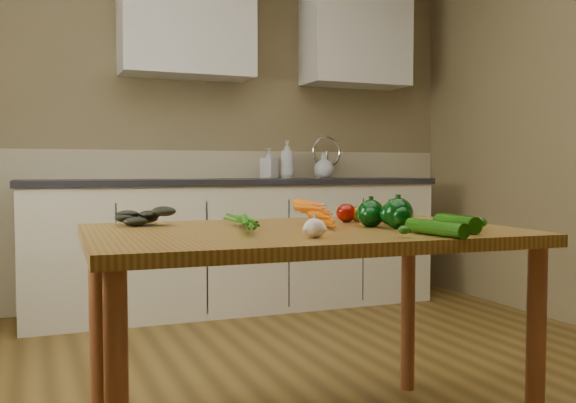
{
  "coord_description": "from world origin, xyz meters",
  "views": [
    {
      "loc": [
        -1.11,
        -2.05,
        0.98
      ],
      "look_at": [
        -0.2,
        0.21,
        0.85
      ],
      "focal_mm": 40.0,
      "sensor_mm": 36.0,
      "label": 1
    }
  ],
  "objects_px": {
    "soap_bottle_a": "(287,159)",
    "leafy_greens": "(147,211)",
    "garlic_bulb": "(315,228)",
    "tomato_a": "(346,213)",
    "carrot_bunch": "(295,217)",
    "pepper_b": "(391,214)",
    "table": "(302,253)",
    "soap_bottle_c": "(324,165)",
    "pepper_a": "(371,213)",
    "pepper_c": "(398,214)",
    "zucchini_b": "(436,228)",
    "zucchini_a": "(457,223)",
    "tomato_c": "(373,213)",
    "tomato_b": "(359,214)",
    "soap_bottle_b": "(269,163)"
  },
  "relations": [
    {
      "from": "soap_bottle_a",
      "to": "leafy_greens",
      "type": "distance_m",
      "value": 2.48
    },
    {
      "from": "garlic_bulb",
      "to": "leafy_greens",
      "type": "bearing_deg",
      "value": 123.07
    },
    {
      "from": "tomato_a",
      "to": "carrot_bunch",
      "type": "bearing_deg",
      "value": -153.96
    },
    {
      "from": "leafy_greens",
      "to": "pepper_b",
      "type": "height_order",
      "value": "leafy_greens"
    },
    {
      "from": "table",
      "to": "soap_bottle_c",
      "type": "relative_size",
      "value": 7.76
    },
    {
      "from": "pepper_a",
      "to": "pepper_b",
      "type": "bearing_deg",
      "value": 26.07
    },
    {
      "from": "soap_bottle_a",
      "to": "pepper_c",
      "type": "height_order",
      "value": "soap_bottle_a"
    },
    {
      "from": "pepper_a",
      "to": "pepper_c",
      "type": "relative_size",
      "value": 0.92
    },
    {
      "from": "zucchini_b",
      "to": "pepper_b",
      "type": "bearing_deg",
      "value": 78.54
    },
    {
      "from": "leafy_greens",
      "to": "zucchini_a",
      "type": "relative_size",
      "value": 1.09
    },
    {
      "from": "pepper_c",
      "to": "zucchini_b",
      "type": "height_order",
      "value": "pepper_c"
    },
    {
      "from": "table",
      "to": "tomato_c",
      "type": "xyz_separation_m",
      "value": [
        0.38,
        0.17,
        0.12
      ]
    },
    {
      "from": "leafy_greens",
      "to": "zucchini_b",
      "type": "distance_m",
      "value": 1.03
    },
    {
      "from": "tomato_a",
      "to": "zucchini_b",
      "type": "relative_size",
      "value": 0.32
    },
    {
      "from": "pepper_c",
      "to": "garlic_bulb",
      "type": "bearing_deg",
      "value": -157.73
    },
    {
      "from": "soap_bottle_a",
      "to": "tomato_b",
      "type": "height_order",
      "value": "soap_bottle_a"
    },
    {
      "from": "zucchini_b",
      "to": "soap_bottle_b",
      "type": "bearing_deg",
      "value": 80.39
    },
    {
      "from": "zucchini_a",
      "to": "zucchini_b",
      "type": "relative_size",
      "value": 0.77
    },
    {
      "from": "table",
      "to": "leafy_greens",
      "type": "bearing_deg",
      "value": 147.3
    },
    {
      "from": "tomato_b",
      "to": "soap_bottle_a",
      "type": "bearing_deg",
      "value": 74.99
    },
    {
      "from": "soap_bottle_b",
      "to": "pepper_c",
      "type": "height_order",
      "value": "soap_bottle_b"
    },
    {
      "from": "pepper_b",
      "to": "zucchini_b",
      "type": "relative_size",
      "value": 0.32
    },
    {
      "from": "tomato_b",
      "to": "zucchini_a",
      "type": "distance_m",
      "value": 0.47
    },
    {
      "from": "soap_bottle_b",
      "to": "zucchini_b",
      "type": "distance_m",
      "value": 2.77
    },
    {
      "from": "pepper_c",
      "to": "tomato_a",
      "type": "distance_m",
      "value": 0.3
    },
    {
      "from": "table",
      "to": "pepper_b",
      "type": "bearing_deg",
      "value": 6.77
    },
    {
      "from": "pepper_a",
      "to": "zucchini_a",
      "type": "bearing_deg",
      "value": -58.79
    },
    {
      "from": "carrot_bunch",
      "to": "pepper_c",
      "type": "xyz_separation_m",
      "value": [
        0.31,
        -0.17,
        0.02
      ]
    },
    {
      "from": "pepper_a",
      "to": "zucchini_a",
      "type": "xyz_separation_m",
      "value": [
        0.16,
        -0.27,
        -0.02
      ]
    },
    {
      "from": "pepper_b",
      "to": "tomato_c",
      "type": "xyz_separation_m",
      "value": [
        0.01,
        0.14,
        -0.01
      ]
    },
    {
      "from": "pepper_c",
      "to": "table",
      "type": "bearing_deg",
      "value": 158.66
    },
    {
      "from": "soap_bottle_b",
      "to": "pepper_a",
      "type": "distance_m",
      "value": 2.45
    },
    {
      "from": "carrot_bunch",
      "to": "tomato_b",
      "type": "distance_m",
      "value": 0.33
    },
    {
      "from": "soap_bottle_a",
      "to": "soap_bottle_c",
      "type": "xyz_separation_m",
      "value": [
        0.26,
        -0.08,
        -0.05
      ]
    },
    {
      "from": "soap_bottle_c",
      "to": "pepper_a",
      "type": "distance_m",
      "value": 2.51
    },
    {
      "from": "carrot_bunch",
      "to": "pepper_b",
      "type": "height_order",
      "value": "pepper_b"
    },
    {
      "from": "leafy_greens",
      "to": "zucchini_b",
      "type": "height_order",
      "value": "leafy_greens"
    },
    {
      "from": "pepper_c",
      "to": "soap_bottle_c",
      "type": "bearing_deg",
      "value": 70.5
    },
    {
      "from": "soap_bottle_b",
      "to": "tomato_c",
      "type": "bearing_deg",
      "value": -46.02
    },
    {
      "from": "table",
      "to": "tomato_b",
      "type": "bearing_deg",
      "value": 29.43
    },
    {
      "from": "table",
      "to": "tomato_a",
      "type": "xyz_separation_m",
      "value": [
        0.26,
        0.18,
        0.12
      ]
    },
    {
      "from": "pepper_a",
      "to": "tomato_b",
      "type": "bearing_deg",
      "value": 74.21
    },
    {
      "from": "pepper_a",
      "to": "pepper_c",
      "type": "xyz_separation_m",
      "value": [
        0.05,
        -0.09,
        0.0
      ]
    },
    {
      "from": "garlic_bulb",
      "to": "soap_bottle_c",
      "type": "bearing_deg",
      "value": 64.29
    },
    {
      "from": "pepper_b",
      "to": "pepper_c",
      "type": "height_order",
      "value": "pepper_c"
    },
    {
      "from": "tomato_a",
      "to": "tomato_c",
      "type": "height_order",
      "value": "tomato_a"
    },
    {
      "from": "table",
      "to": "tomato_c",
      "type": "distance_m",
      "value": 0.43
    },
    {
      "from": "soap_bottle_b",
      "to": "carrot_bunch",
      "type": "distance_m",
      "value": 2.44
    },
    {
      "from": "table",
      "to": "pepper_b",
      "type": "distance_m",
      "value": 0.39
    },
    {
      "from": "soap_bottle_b",
      "to": "garlic_bulb",
      "type": "xyz_separation_m",
      "value": [
        -0.83,
        -2.64,
        -0.21
      ]
    }
  ]
}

